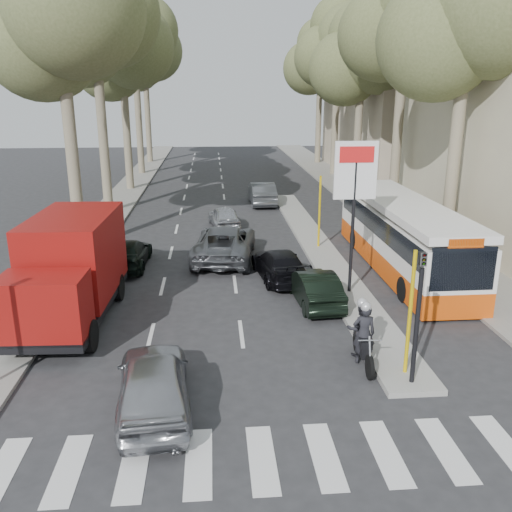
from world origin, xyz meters
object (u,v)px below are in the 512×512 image
(dark_hatchback, at_px, (314,287))
(red_truck, at_px, (71,268))
(silver_hatchback, at_px, (153,383))
(motorcycle, at_px, (362,333))
(city_bus, at_px, (403,234))

(dark_hatchback, xyz_separation_m, red_truck, (-8.09, -0.73, 1.17))
(silver_hatchback, height_order, motorcycle, motorcycle)
(dark_hatchback, relative_size, motorcycle, 1.71)
(dark_hatchback, bearing_deg, city_bus, -145.48)
(silver_hatchback, relative_size, city_bus, 0.37)
(red_truck, bearing_deg, motorcycle, -20.17)
(dark_hatchback, height_order, city_bus, city_bus)
(dark_hatchback, bearing_deg, silver_hatchback, 47.21)
(motorcycle, bearing_deg, city_bus, 66.38)
(silver_hatchback, bearing_deg, dark_hatchback, -134.00)
(red_truck, bearing_deg, silver_hatchback, -58.34)
(red_truck, distance_m, motorcycle, 9.39)
(silver_hatchback, bearing_deg, city_bus, -139.21)
(silver_hatchback, relative_size, red_truck, 0.65)
(silver_hatchback, height_order, dark_hatchback, silver_hatchback)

